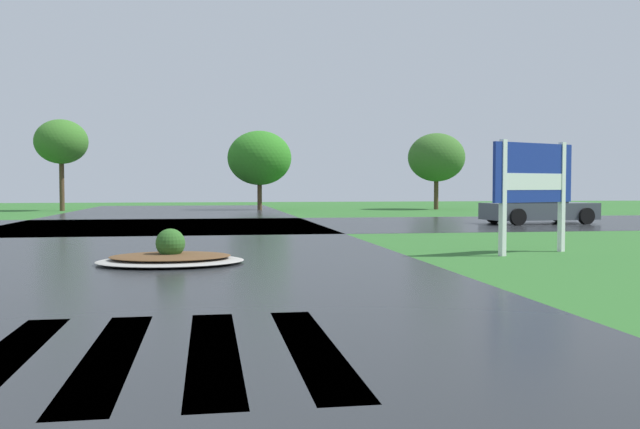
% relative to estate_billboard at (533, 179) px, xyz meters
% --- Properties ---
extents(asphalt_roadway, '(11.89, 80.00, 0.01)m').
position_rel_estate_billboard_xyz_m(asphalt_roadway, '(-8.81, -1.85, -1.64)').
color(asphalt_roadway, '#232628').
rests_on(asphalt_roadway, ground).
extents(asphalt_cross_road, '(90.00, 10.70, 0.01)m').
position_rel_estate_billboard_xyz_m(asphalt_cross_road, '(-8.81, 11.99, -1.64)').
color(asphalt_cross_road, '#232628').
rests_on(asphalt_cross_road, ground).
extents(crosswalk_stripes, '(5.85, 3.52, 0.01)m').
position_rel_estate_billboard_xyz_m(crosswalk_stripes, '(-8.81, -7.89, -1.64)').
color(crosswalk_stripes, white).
rests_on(crosswalk_stripes, ground).
extents(estate_billboard, '(2.27, 1.01, 2.48)m').
position_rel_estate_billboard_xyz_m(estate_billboard, '(0.00, 0.00, 0.00)').
color(estate_billboard, white).
rests_on(estate_billboard, ground).
extents(median_island, '(2.79, 2.10, 0.68)m').
position_rel_estate_billboard_xyz_m(median_island, '(-7.77, -0.76, -1.51)').
color(median_island, '#9E9B93').
rests_on(median_island, ground).
extents(car_white_sedan, '(4.53, 2.37, 1.28)m').
position_rel_estate_billboard_xyz_m(car_white_sedan, '(5.73, 11.11, -1.04)').
color(car_white_sedan, '#4C545B').
rests_on(car_white_sedan, ground).
extents(background_treeline, '(37.01, 5.03, 5.48)m').
position_rel_estate_billboard_xyz_m(background_treeline, '(-11.46, 28.09, 1.83)').
color(background_treeline, '#4C3823').
rests_on(background_treeline, ground).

